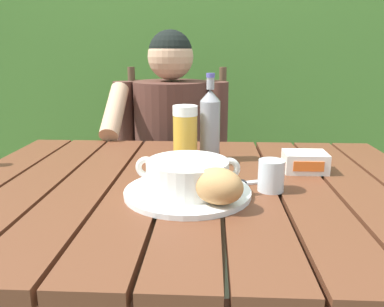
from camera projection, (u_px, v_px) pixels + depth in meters
dining_table at (193, 222)px, 0.98m from camera, size 1.19×0.90×0.78m
hedge_backdrop at (234, 45)px, 2.66m from camera, size 3.72×0.96×2.22m
chair_near_diner at (175, 176)px, 1.88m from camera, size 0.49×0.41×1.02m
person_eating at (170, 147)px, 1.64m from camera, size 0.48×0.47×1.18m
serving_plate at (188, 192)px, 0.87m from camera, size 0.29×0.29×0.01m
soup_bowl at (188, 174)px, 0.86m from camera, size 0.24×0.19×0.08m
bread_roll at (218, 186)px, 0.78m from camera, size 0.13×0.12×0.08m
beer_glass at (185, 135)px, 1.10m from camera, size 0.07×0.07×0.17m
beer_bottle at (210, 124)px, 1.12m from camera, size 0.06×0.06×0.26m
water_glass_small at (271, 176)px, 0.89m from camera, size 0.06×0.06×0.07m
butter_tub at (305, 162)px, 1.04m from camera, size 0.11×0.09×0.05m
table_knife at (244, 183)px, 0.94m from camera, size 0.16×0.07×0.01m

